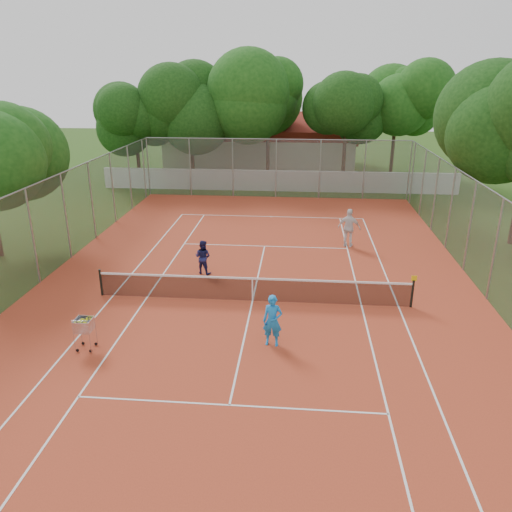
# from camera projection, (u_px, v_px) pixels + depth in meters

# --- Properties ---
(ground) EXTENTS (120.00, 120.00, 0.00)m
(ground) POSITION_uv_depth(u_px,v_px,m) (253.00, 301.00, 19.10)
(ground) COLOR #203D10
(ground) RESTS_ON ground
(court_pad) EXTENTS (18.00, 34.00, 0.02)m
(court_pad) POSITION_uv_depth(u_px,v_px,m) (253.00, 301.00, 19.09)
(court_pad) COLOR #AF3D22
(court_pad) RESTS_ON ground
(court_lines) EXTENTS (10.98, 23.78, 0.01)m
(court_lines) POSITION_uv_depth(u_px,v_px,m) (253.00, 301.00, 19.09)
(court_lines) COLOR white
(court_lines) RESTS_ON court_pad
(tennis_net) EXTENTS (11.88, 0.10, 0.98)m
(tennis_net) POSITION_uv_depth(u_px,v_px,m) (252.00, 289.00, 18.92)
(tennis_net) COLOR black
(tennis_net) RESTS_ON court_pad
(perimeter_fence) EXTENTS (18.00, 34.00, 4.00)m
(perimeter_fence) POSITION_uv_depth(u_px,v_px,m) (252.00, 252.00, 18.40)
(perimeter_fence) COLOR slate
(perimeter_fence) RESTS_ON ground
(boundary_wall) EXTENTS (26.00, 0.30, 1.50)m
(boundary_wall) POSITION_uv_depth(u_px,v_px,m) (277.00, 181.00, 36.59)
(boundary_wall) COLOR silver
(boundary_wall) RESTS_ON ground
(clubhouse) EXTENTS (16.40, 9.00, 4.40)m
(clubhouse) POSITION_uv_depth(u_px,v_px,m) (261.00, 142.00, 45.59)
(clubhouse) COLOR beige
(clubhouse) RESTS_ON ground
(tropical_trees) EXTENTS (29.00, 19.00, 10.00)m
(tropical_trees) POSITION_uv_depth(u_px,v_px,m) (280.00, 117.00, 37.91)
(tropical_trees) COLOR #0F330C
(tropical_trees) RESTS_ON ground
(player_near) EXTENTS (0.66, 0.46, 1.71)m
(player_near) POSITION_uv_depth(u_px,v_px,m) (273.00, 321.00, 15.74)
(player_near) COLOR #197FD7
(player_near) RESTS_ON court_pad
(player_far_left) EXTENTS (0.86, 0.76, 1.50)m
(player_far_left) POSITION_uv_depth(u_px,v_px,m) (203.00, 257.00, 21.46)
(player_far_left) COLOR navy
(player_far_left) RESTS_ON court_pad
(player_far_right) EXTENTS (1.22, 0.76, 1.93)m
(player_far_right) POSITION_uv_depth(u_px,v_px,m) (349.00, 228.00, 24.73)
(player_far_right) COLOR silver
(player_far_right) RESTS_ON court_pad
(ball_hopper) EXTENTS (0.61, 0.61, 1.15)m
(ball_hopper) POSITION_uv_depth(u_px,v_px,m) (85.00, 333.00, 15.59)
(ball_hopper) COLOR #B8B9C0
(ball_hopper) RESTS_ON court_pad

